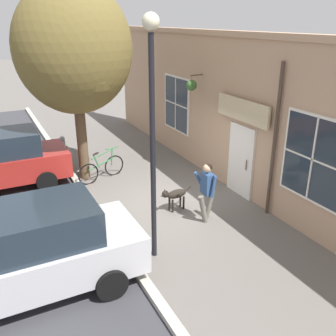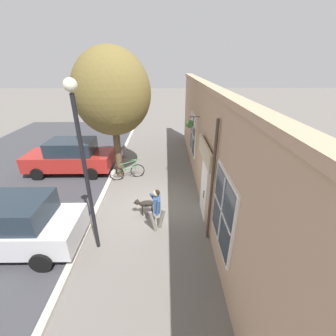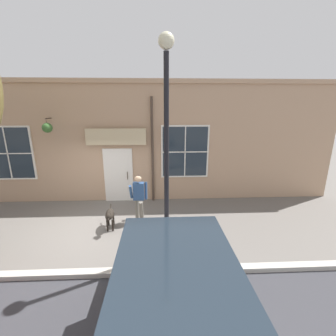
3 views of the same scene
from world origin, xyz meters
name	(u,v)px [view 3 (image 3 of 3)]	position (x,y,z in m)	size (l,w,h in m)	color
ground_plane	(90,229)	(0.00, 0.00, 0.00)	(90.00, 90.00, 0.00)	#66605B
storefront_facade	(103,143)	(-2.34, 0.00, 2.30)	(0.95, 18.00, 4.58)	tan
pedestrian_walking	(139,194)	(-0.44, 1.47, 0.93)	(0.58, 0.55, 1.58)	#6B665B
dog_on_leash	(110,215)	(0.03, 0.62, 0.46)	(1.01, 0.33, 0.68)	black
parked_car_mid_block	(177,324)	(3.97, 2.31, 0.88)	(4.30, 1.94, 1.75)	#B7B7BC
street_lamp	(166,124)	(1.41, 2.28, 3.25)	(0.32, 0.32, 5.00)	black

